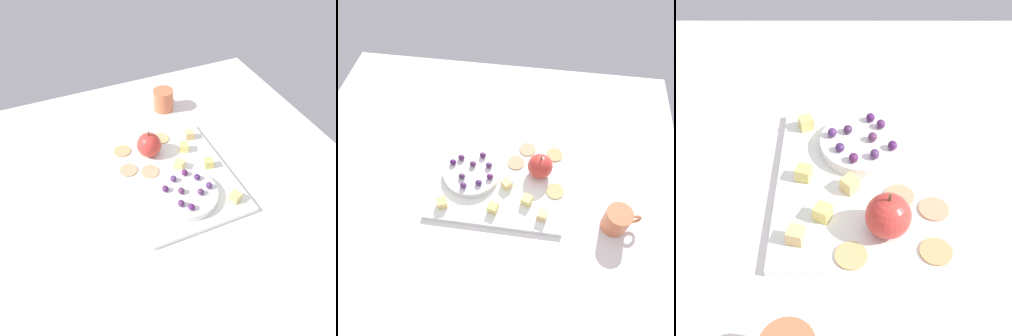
# 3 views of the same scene
# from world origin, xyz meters

# --- Properties ---
(table) EXTENTS (1.19, 1.06, 0.04)m
(table) POSITION_xyz_m (0.00, 0.00, 0.02)
(table) COLOR silver
(table) RESTS_ON ground
(platter) EXTENTS (0.39, 0.30, 0.01)m
(platter) POSITION_xyz_m (-0.05, 0.00, 0.05)
(platter) COLOR white
(platter) RESTS_ON table
(serving_dish) EXTENTS (0.17, 0.17, 0.02)m
(serving_dish) POSITION_xyz_m (0.04, -0.01, 0.07)
(serving_dish) COLOR white
(serving_dish) RESTS_ON platter
(apple_whole) EXTENTS (0.07, 0.07, 0.07)m
(apple_whole) POSITION_xyz_m (-0.16, -0.04, 0.09)
(apple_whole) COLOR red
(apple_whole) RESTS_ON platter
(apple_stem) EXTENTS (0.01, 0.01, 0.01)m
(apple_stem) POSITION_xyz_m (-0.16, -0.04, 0.14)
(apple_stem) COLOR brown
(apple_stem) RESTS_ON apple_whole
(cheese_cube_0) EXTENTS (0.04, 0.04, 0.03)m
(cheese_cube_0) POSITION_xyz_m (-0.07, 0.02, 0.07)
(cheese_cube_0) COLOR #EECD77
(cheese_cube_0) RESTS_ON platter
(cheese_cube_1) EXTENTS (0.03, 0.03, 0.03)m
(cheese_cube_1) POSITION_xyz_m (-0.04, 0.10, 0.07)
(cheese_cube_1) COLOR #E6D46A
(cheese_cube_1) RESTS_ON platter
(cheese_cube_2) EXTENTS (0.03, 0.03, 0.03)m
(cheese_cube_2) POSITION_xyz_m (-0.13, 0.06, 0.07)
(cheese_cube_2) COLOR #E7D56F
(cheese_cube_2) RESTS_ON platter
(cheese_cube_3) EXTENTS (0.03, 0.03, 0.03)m
(cheese_cube_3) POSITION_xyz_m (0.10, 0.11, 0.07)
(cheese_cube_3) COLOR #EFCE6E
(cheese_cube_3) RESTS_ON platter
(cheese_cube_4) EXTENTS (0.03, 0.03, 0.03)m
(cheese_cube_4) POSITION_xyz_m (-0.18, 0.10, 0.07)
(cheese_cube_4) COLOR #EEC27A
(cheese_cube_4) RESTS_ON platter
(cracker_0) EXTENTS (0.05, 0.05, 0.00)m
(cracker_0) POSITION_xyz_m (-0.12, -0.12, 0.06)
(cracker_0) COLOR tan
(cracker_0) RESTS_ON platter
(cracker_1) EXTENTS (0.05, 0.05, 0.00)m
(cracker_1) POSITION_xyz_m (-0.21, 0.02, 0.06)
(cracker_1) COLOR tan
(cracker_1) RESTS_ON platter
(cracker_2) EXTENTS (0.05, 0.05, 0.00)m
(cracker_2) POSITION_xyz_m (-0.09, -0.06, 0.06)
(cracker_2) COLOR tan
(cracker_2) RESTS_ON platter
(cracker_3) EXTENTS (0.05, 0.05, 0.00)m
(cracker_3) POSITION_xyz_m (-0.20, -0.11, 0.06)
(cracker_3) COLOR tan
(cracker_3) RESTS_ON platter
(grape_0) EXTENTS (0.02, 0.02, 0.02)m
(grape_0) POSITION_xyz_m (0.01, 0.04, 0.09)
(grape_0) COLOR #412259
(grape_0) RESTS_ON serving_dish
(grape_1) EXTENTS (0.02, 0.02, 0.02)m
(grape_1) POSITION_xyz_m (0.05, 0.05, 0.09)
(grape_1) COLOR #4A2860
(grape_1) RESTS_ON serving_dish
(grape_2) EXTENTS (0.02, 0.02, 0.02)m
(grape_2) POSITION_xyz_m (0.03, -0.02, 0.09)
(grape_2) COLOR #562C4F
(grape_2) RESTS_ON serving_dish
(grape_3) EXTENTS (0.02, 0.02, 0.02)m
(grape_3) POSITION_xyz_m (0.09, -0.02, 0.09)
(grape_3) COLOR #491A56
(grape_3) RESTS_ON serving_dish
(grape_4) EXTENTS (0.02, 0.02, 0.02)m
(grape_4) POSITION_xyz_m (-0.01, -0.02, 0.09)
(grape_4) COLOR #4C2E5F
(grape_4) RESTS_ON serving_dish
(grape_5) EXTENTS (0.02, 0.02, 0.02)m
(grape_5) POSITION_xyz_m (-0.02, 0.01, 0.09)
(grape_5) COLOR #531E50
(grape_5) RESTS_ON serving_dish
(grape_6) EXTENTS (0.02, 0.02, 0.02)m
(grape_6) POSITION_xyz_m (0.06, 0.02, 0.09)
(grape_6) COLOR #44274C
(grape_6) RESTS_ON serving_dish
(grape_7) EXTENTS (0.02, 0.02, 0.02)m
(grape_7) POSITION_xyz_m (0.07, -0.04, 0.09)
(grape_7) COLOR #4E2456
(grape_7) RESTS_ON serving_dish
(grape_8) EXTENTS (0.02, 0.02, 0.02)m
(grape_8) POSITION_xyz_m (0.01, -0.06, 0.09)
(grape_8) COLOR #491F54
(grape_8) RESTS_ON serving_dish
(cup) EXTENTS (0.10, 0.07, 0.08)m
(cup) POSITION_xyz_m (-0.38, 0.10, 0.08)
(cup) COLOR #D46E45
(cup) RESTS_ON table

